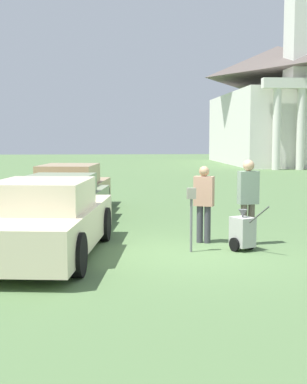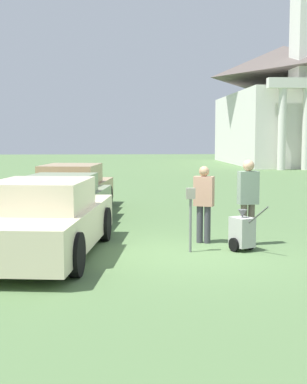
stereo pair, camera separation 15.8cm
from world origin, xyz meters
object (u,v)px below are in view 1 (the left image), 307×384
(parked_car_tan, at_px, (70,190))
(person_supervisor, at_px, (248,196))
(parked_car_cream, at_px, (45,221))
(church, at_px, (278,99))
(parked_car_sage, at_px, (61,204))
(person_worker, at_px, (204,199))
(parking_meter, at_px, (191,207))
(equipment_cart, at_px, (243,232))

(parked_car_tan, distance_m, person_supervisor, 6.77)
(parked_car_cream, bearing_deg, church, 73.29)
(parked_car_sage, height_order, person_worker, person_worker)
(church, bearing_deg, parked_car_tan, -118.41)
(person_supervisor, relative_size, church, 0.08)
(parked_car_tan, xyz_separation_m, person_worker, (3.29, -5.01, 0.28))
(person_worker, xyz_separation_m, person_supervisor, (0.90, -0.30, 0.10))
(parked_car_cream, bearing_deg, person_supervisor, 17.79)
(parking_meter, distance_m, person_worker, 1.00)
(person_worker, xyz_separation_m, equipment_cart, (0.66, -0.84, -0.57))
(parked_car_tan, relative_size, parking_meter, 4.05)
(equipment_cart, relative_size, church, 0.04)
(person_supervisor, bearing_deg, parking_meter, 16.94)
(person_worker, distance_m, equipment_cart, 1.21)
(parked_car_tan, relative_size, equipment_cart, 5.27)
(parked_car_cream, xyz_separation_m, parked_car_tan, (-0.00, 6.09, -0.03))
(parked_car_cream, distance_m, equipment_cart, 3.97)
(parked_car_tan, xyz_separation_m, person_supervisor, (4.19, -5.31, 0.38))
(person_worker, bearing_deg, parking_meter, 89.55)
(equipment_cart, bearing_deg, person_supervisor, 39.90)
(parking_meter, relative_size, church, 0.06)
(parked_car_cream, relative_size, parked_car_sage, 0.99)
(parked_car_cream, height_order, parked_car_sage, parked_car_cream)
(parked_car_tan, relative_size, church, 0.23)
(parking_meter, relative_size, person_worker, 0.77)
(parked_car_sage, bearing_deg, person_supervisor, -21.44)
(parked_car_sage, distance_m, parking_meter, 4.10)
(parked_car_sage, xyz_separation_m, parking_meter, (2.88, -2.90, 0.27))
(parked_car_sage, xyz_separation_m, equipment_cart, (3.95, -2.83, -0.25))
(parked_car_sage, relative_size, church, 0.23)
(person_worker, relative_size, church, 0.07)
(parked_car_cream, distance_m, parking_meter, 2.89)
(person_worker, height_order, church, church)
(parked_car_tan, height_order, equipment_cart, parked_car_tan)
(parked_car_sage, distance_m, equipment_cart, 4.86)
(parked_car_sage, height_order, parked_car_tan, parked_car_tan)
(parked_car_sage, xyz_separation_m, parked_car_tan, (-0.00, 3.02, 0.03))
(parked_car_cream, xyz_separation_m, person_worker, (3.29, 1.08, 0.26))
(equipment_cart, bearing_deg, parked_car_tan, 97.78)
(person_worker, distance_m, church, 35.53)
(person_worker, relative_size, equipment_cart, 1.69)
(parked_car_tan, height_order, person_supervisor, person_supervisor)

